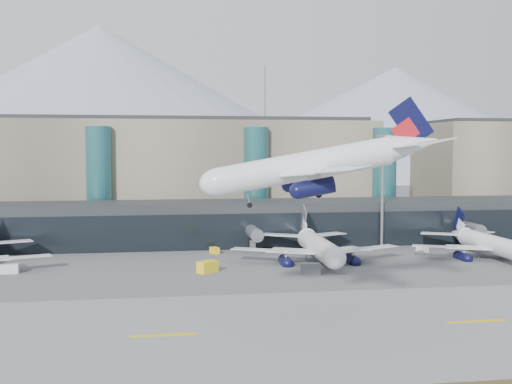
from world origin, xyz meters
TOP-DOWN VIEW (x-y plane):
  - ground at (0.00, 0.00)m, footprint 900.00×900.00m
  - runway_strip at (0.00, -15.00)m, footprint 400.00×40.00m
  - runway_markings at (-0.00, -15.00)m, footprint 128.00×1.00m
  - concourse at (-0.02, 57.73)m, footprint 170.00×27.00m
  - terminal_main at (-25.00, 90.00)m, footprint 130.00×30.00m
  - teal_towers at (-14.99, 74.01)m, footprint 116.40×19.40m
  - mountain_ridge at (15.97, 380.00)m, footprint 910.00×400.00m
  - lightmast_mid at (30.00, 48.00)m, footprint 3.00×1.20m
  - hero_jet at (1.20, -10.65)m, footprint 32.33×32.46m
  - jet_parked_mid at (10.56, 32.45)m, footprint 35.71×34.72m
  - jet_parked_right at (46.47, 32.34)m, footprint 32.92×31.77m
  - veh_a at (-46.93, 28.18)m, footprint 3.16×1.87m
  - veh_b at (-8.58, 44.55)m, footprint 2.12×2.67m
  - veh_c at (6.36, 19.36)m, footprint 3.80×2.47m
  - veh_d at (35.55, 38.11)m, footprint 2.98×2.48m
  - veh_h at (-11.73, 23.61)m, footprint 4.14×3.94m

SIDE VIEW (x-z plane):
  - ground at x=0.00m, z-range 0.00..0.00m
  - runway_strip at x=0.00m, z-range 0.00..0.04m
  - runway_markings at x=0.00m, z-range 0.04..0.06m
  - veh_b at x=-8.58m, z-range 0.00..1.34m
  - veh_d at x=35.55m, z-range 0.00..1.50m
  - veh_a at x=-46.93m, z-range 0.00..1.74m
  - veh_c at x=6.36m, z-range 0.00..1.95m
  - veh_h at x=-11.73m, z-range 0.00..2.07m
  - jet_parked_right at x=46.47m, z-range -1.29..9.31m
  - jet_parked_mid at x=10.56m, z-range -1.40..10.10m
  - concourse at x=-0.02m, z-range -0.03..9.97m
  - teal_towers at x=-14.99m, z-range -8.99..37.01m
  - lightmast_mid at x=30.00m, z-range 1.62..27.22m
  - terminal_main at x=-25.00m, z-range -0.06..30.94m
  - hero_jet at x=1.20m, z-range 16.10..26.63m
  - mountain_ridge at x=15.97m, z-range -9.26..100.74m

